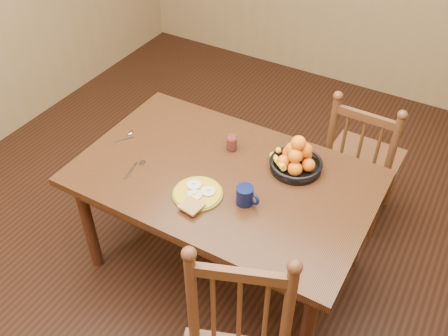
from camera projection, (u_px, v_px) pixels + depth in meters
The scene contains 9 objects.
room at pixel (224, 78), 2.30m from camera, with size 4.52×5.02×2.72m.
dining_table at pixel (224, 186), 2.75m from camera, with size 1.60×1.00×0.75m.
chair_far at pixel (362, 160), 3.20m from camera, with size 0.46×0.44×0.99m.
breakfast_plate at pixel (197, 194), 2.57m from camera, with size 0.26×0.29×0.04m.
fork at pixel (135, 168), 2.73m from camera, with size 0.05×0.18×0.00m.
spoon at pixel (128, 135), 2.96m from camera, with size 0.07×0.15×0.01m.
coffee_mug at pixel (246, 195), 2.50m from camera, with size 0.13×0.09×0.10m.
juice_glass at pixel (232, 143), 2.84m from camera, with size 0.06×0.06×0.09m.
fruit_bowl at pixel (296, 160), 2.69m from camera, with size 0.29×0.29×0.22m.
Camera 1 is at (1.01, -1.74, 2.54)m, focal length 40.00 mm.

